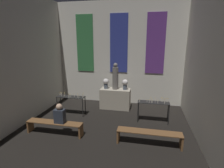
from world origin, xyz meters
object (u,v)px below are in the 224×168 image
statue (115,77)px  person_seated (60,114)px  flower_vase_right (125,84)px  candle_rack_right (154,105)px  candle_rack_left (71,99)px  altar (115,99)px  flower_vase_left (106,83)px  pew_back_left (55,125)px  pew_back_right (149,135)px

statue → person_seated: 3.35m
flower_vase_right → candle_rack_right: bearing=-41.3°
statue → candle_rack_left: size_ratio=1.00×
statue → altar: bearing=0.0°
altar → statue: (0.00, 0.00, 1.08)m
candle_rack_left → person_seated: bearing=-77.5°
flower_vase_right → candle_rack_left: size_ratio=0.39×
flower_vase_left → candle_rack_left: flower_vase_left is taller
flower_vase_right → candle_rack_left: bearing=-152.7°
pew_back_left → pew_back_right: bearing=0.0°
candle_rack_left → candle_rack_right: size_ratio=1.00×
flower_vase_left → candle_rack_right: 2.63m
statue → pew_back_right: size_ratio=0.62×
altar → candle_rack_right: size_ratio=1.15×
flower_vase_right → candle_rack_left: (-2.28, -1.18, -0.55)m
statue → pew_back_left: size_ratio=0.62×
flower_vase_left → pew_back_left: bearing=-111.9°
altar → flower_vase_right: (0.47, 0.00, 0.78)m
altar → flower_vase_right: bearing=0.0°
candle_rack_right → pew_back_right: candle_rack_right is taller
statue → pew_back_right: statue is taller
altar → statue: size_ratio=1.14×
flower_vase_right → candle_rack_right: 1.87m
statue → flower_vase_left: (-0.47, 0.00, -0.30)m
flower_vase_left → pew_back_left: size_ratio=0.24×
person_seated → pew_back_right: bearing=-0.0°
person_seated → flower_vase_left: bearing=72.1°
flower_vase_left → pew_back_left: 3.29m
statue → flower_vase_right: bearing=0.0°
statue → pew_back_right: 3.58m
statue → person_seated: (-1.42, -2.92, -0.80)m
statue → candle_rack_left: (-1.81, -1.18, -0.85)m
altar → person_seated: bearing=-115.9°
flower_vase_right → altar: bearing=180.0°
flower_vase_left → candle_rack_right: size_ratio=0.39×
statue → flower_vase_left: size_ratio=2.55×
altar → pew_back_right: 3.36m
flower_vase_right → person_seated: bearing=-122.9°
statue → flower_vase_left: statue is taller
person_seated → pew_back_left: bearing=-180.0°
flower_vase_left → flower_vase_right: size_ratio=1.00×
flower_vase_left → pew_back_left: (-1.18, -2.92, -0.93)m
pew_back_left → statue: bearing=60.5°
statue → candle_rack_right: size_ratio=1.00×
candle_rack_right → pew_back_left: bearing=-153.2°
flower_vase_left → candle_rack_right: (2.29, -1.18, -0.55)m
altar → flower_vase_left: (-0.47, 0.00, 0.78)m
altar → flower_vase_left: 0.92m
candle_rack_right → person_seated: (-3.23, -1.75, 0.05)m
flower_vase_left → flower_vase_right: 0.95m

